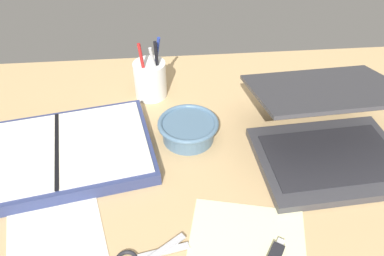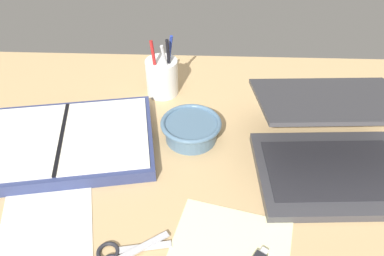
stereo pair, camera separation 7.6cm
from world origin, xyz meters
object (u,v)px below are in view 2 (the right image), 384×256
Objects in this scene: bowl at (191,129)px; scissors at (118,256)px; planner at (63,142)px; laptop at (333,147)px; pen_cup at (162,76)px.

scissors is at bearing -109.82° from bowl.
bowl is 0.32× the size of planner.
pen_cup is at bearing 142.30° from laptop.
laptop is 56.70cm from planner.
bowl is at bearing -1.99° from planner.
laptop reaches higher than bowl.
laptop is 0.77× the size of planner.
laptop is at bearing -13.62° from planner.
planner reaches higher than scissors.
pen_cup is 0.38× the size of planner.
pen_cup is 29.61cm from planner.
laptop reaches higher than scissors.
scissors is at bearing -93.28° from pen_cup.
laptop is 29.77cm from bowl.
bowl is 1.08× the size of scissors.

